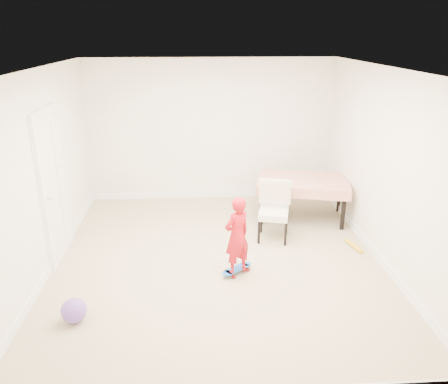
{
  "coord_description": "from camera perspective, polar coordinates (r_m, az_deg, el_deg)",
  "views": [
    {
      "loc": [
        -0.27,
        -5.4,
        3.03
      ],
      "look_at": [
        0.1,
        0.2,
        0.95
      ],
      "focal_mm": 35.0,
      "sensor_mm": 36.0,
      "label": 1
    }
  ],
  "objects": [
    {
      "name": "ground",
      "position": [
        6.2,
        -0.81,
        -8.93
      ],
      "size": [
        5.0,
        5.0,
        0.0
      ],
      "primitive_type": "plane",
      "color": "tan",
      "rests_on": "ground"
    },
    {
      "name": "ceiling",
      "position": [
        5.43,
        -0.95,
        15.56
      ],
      "size": [
        4.5,
        5.0,
        0.04
      ],
      "primitive_type": "cube",
      "color": "white",
      "rests_on": "wall_back"
    },
    {
      "name": "wall_back",
      "position": [
        8.08,
        -1.78,
        7.95
      ],
      "size": [
        4.5,
        0.04,
        2.6
      ],
      "primitive_type": "cube",
      "color": "white",
      "rests_on": "ground"
    },
    {
      "name": "wall_front",
      "position": [
        3.41,
        1.28,
        -10.21
      ],
      "size": [
        4.5,
        0.04,
        2.6
      ],
      "primitive_type": "cube",
      "color": "white",
      "rests_on": "ground"
    },
    {
      "name": "wall_left",
      "position": [
        6.01,
        -22.66,
        1.97
      ],
      "size": [
        0.04,
        5.0,
        2.6
      ],
      "primitive_type": "cube",
      "color": "white",
      "rests_on": "ground"
    },
    {
      "name": "wall_right",
      "position": [
        6.2,
        20.2,
        2.84
      ],
      "size": [
        0.04,
        5.0,
        2.6
      ],
      "primitive_type": "cube",
      "color": "white",
      "rests_on": "ground"
    },
    {
      "name": "door",
      "position": [
        6.36,
        -21.45,
        0.47
      ],
      "size": [
        0.11,
        0.94,
        2.11
      ],
      "primitive_type": "cube",
      "color": "white",
      "rests_on": "ground"
    },
    {
      "name": "baseboard_back",
      "position": [
        8.44,
        -1.69,
        -0.28
      ],
      "size": [
        4.5,
        0.02,
        0.12
      ],
      "primitive_type": "cube",
      "color": "white",
      "rests_on": "ground"
    },
    {
      "name": "baseboard_left",
      "position": [
        6.48,
        -21.26,
        -8.5
      ],
      "size": [
        0.02,
        5.0,
        0.12
      ],
      "primitive_type": "cube",
      "color": "white",
      "rests_on": "ground"
    },
    {
      "name": "baseboard_right",
      "position": [
        6.66,
        18.99,
        -7.38
      ],
      "size": [
        0.02,
        5.0,
        0.12
      ],
      "primitive_type": "cube",
      "color": "white",
      "rests_on": "ground"
    },
    {
      "name": "dining_table",
      "position": [
        7.54,
        10.16,
        -0.83
      ],
      "size": [
        1.67,
        1.26,
        0.7
      ],
      "primitive_type": null,
      "rotation": [
        0.0,
        0.0,
        -0.23
      ],
      "color": "red",
      "rests_on": "ground"
    },
    {
      "name": "dining_chair",
      "position": [
        6.67,
        6.51,
        -2.58
      ],
      "size": [
        0.61,
        0.67,
        0.9
      ],
      "primitive_type": null,
      "rotation": [
        0.0,
        0.0,
        -0.23
      ],
      "color": "white",
      "rests_on": "ground"
    },
    {
      "name": "skateboard",
      "position": [
        5.9,
        1.71,
        -10.2
      ],
      "size": [
        0.49,
        0.44,
        0.07
      ],
      "primitive_type": null,
      "rotation": [
        0.0,
        0.0,
        0.67
      ],
      "color": "blue",
      "rests_on": "ground"
    },
    {
      "name": "child",
      "position": [
        5.62,
        1.7,
        -6.08
      ],
      "size": [
        0.46,
        0.43,
        1.06
      ],
      "primitive_type": "imported",
      "rotation": [
        0.0,
        0.0,
        3.74
      ],
      "color": "red",
      "rests_on": "ground"
    },
    {
      "name": "balloon",
      "position": [
        5.24,
        -19.04,
        -14.44
      ],
      "size": [
        0.28,
        0.28,
        0.28
      ],
      "primitive_type": "sphere",
      "color": "#7049B1",
      "rests_on": "ground"
    },
    {
      "name": "foam_toy",
      "position": [
        6.8,
        16.61,
        -6.76
      ],
      "size": [
        0.16,
        0.4,
        0.06
      ],
      "primitive_type": "cylinder",
      "rotation": [
        1.57,
        0.0,
        0.25
      ],
      "color": "gold",
      "rests_on": "ground"
    }
  ]
}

